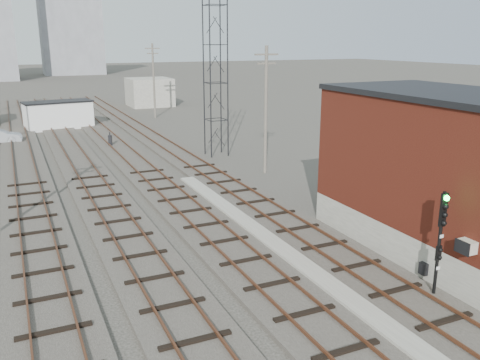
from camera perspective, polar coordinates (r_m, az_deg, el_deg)
ground at (r=65.40m, az=-15.48°, el=6.65°), size 320.00×320.00×0.00m
track_right at (r=45.68m, az=-8.03°, el=3.60°), size 3.20×90.00×0.39m
track_mid_right at (r=44.75m, az=-12.95°, el=3.11°), size 3.20×90.00×0.39m
track_mid_left at (r=44.16m, az=-18.03°, el=2.58°), size 3.20×90.00×0.39m
track_left at (r=43.93m, az=-23.20°, el=2.02°), size 3.20×90.00×0.39m
platform_curb at (r=22.75m, az=5.50°, el=-8.53°), size 0.90×28.00×0.26m
brick_building at (r=24.37m, az=22.58°, el=0.66°), size 6.54×12.20×7.22m
lattice_tower at (r=41.97m, az=-2.78°, el=12.89°), size 1.60×1.60×15.00m
utility_pole_right_a at (r=36.25m, az=2.91°, el=8.20°), size 1.80×0.24×9.00m
utility_pole_right_b at (r=64.27m, az=-9.67°, el=11.15°), size 1.80×0.24×9.00m
apartment_right at (r=155.04m, az=-18.51°, el=16.01°), size 16.00×12.00×26.00m
shed_right at (r=76.71m, az=-10.12°, el=9.69°), size 6.00×6.00×4.00m
signal_mast at (r=19.87m, az=21.59°, el=-5.95°), size 0.40×0.41×4.17m
switch_stand at (r=47.32m, az=-14.37°, el=4.31°), size 0.39×0.39×1.31m
site_trailer at (r=59.17m, az=-19.71°, el=6.92°), size 7.49×4.09×3.00m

